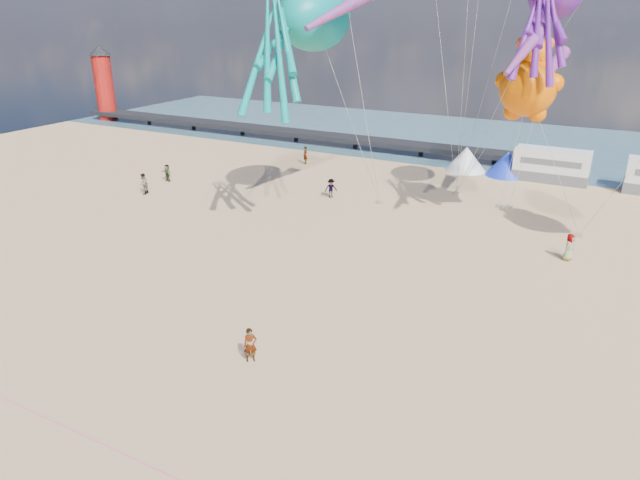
% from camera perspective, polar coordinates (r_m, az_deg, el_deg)
% --- Properties ---
extents(ground, '(120.00, 120.00, 0.00)m').
position_cam_1_polar(ground, '(24.63, -6.06, -15.48)').
color(ground, tan).
rests_on(ground, ground).
extents(water, '(120.00, 120.00, 0.00)m').
position_cam_1_polar(water, '(73.39, 18.83, 9.11)').
color(water, '#3C6173').
rests_on(water, ground).
extents(pier, '(60.00, 3.00, 0.50)m').
position_cam_1_polar(pier, '(73.06, -5.19, 10.91)').
color(pier, black).
rests_on(pier, ground).
extents(lighthouse, '(2.60, 2.60, 9.00)m').
position_cam_1_polar(lighthouse, '(90.77, -20.75, 14.04)').
color(lighthouse, '#A5140F').
rests_on(lighthouse, ground).
extents(motorhome_0, '(6.60, 2.50, 3.00)m').
position_cam_1_polar(motorhome_0, '(57.79, 22.14, 6.93)').
color(motorhome_0, silver).
rests_on(motorhome_0, ground).
extents(tent_white, '(4.00, 4.00, 2.40)m').
position_cam_1_polar(tent_white, '(59.14, 14.39, 7.88)').
color(tent_white, white).
rests_on(tent_white, ground).
extents(tent_blue, '(4.00, 4.00, 2.40)m').
position_cam_1_polar(tent_blue, '(58.37, 18.21, 7.29)').
color(tent_blue, '#1933CC').
rests_on(tent_blue, ground).
extents(rope_line, '(34.00, 0.03, 0.03)m').
position_cam_1_polar(rope_line, '(21.71, -13.99, -22.22)').
color(rope_line, '#F2338C').
rests_on(rope_line, ground).
extents(standing_person, '(0.72, 0.70, 1.66)m').
position_cam_1_polar(standing_person, '(26.48, -6.99, -10.38)').
color(standing_person, tan).
rests_on(standing_person, ground).
extents(beachgoer_0, '(0.64, 0.77, 1.80)m').
position_cam_1_polar(beachgoer_0, '(39.68, 23.65, -0.66)').
color(beachgoer_0, '#7F6659').
rests_on(beachgoer_0, ground).
extents(beachgoer_1, '(0.84, 1.04, 1.85)m').
position_cam_1_polar(beachgoer_1, '(52.05, -17.26, 5.38)').
color(beachgoer_1, '#7F6659').
rests_on(beachgoer_1, ground).
extents(beachgoer_2, '(1.03, 1.00, 1.67)m').
position_cam_1_polar(beachgoer_2, '(48.75, 1.10, 5.18)').
color(beachgoer_2, '#7F6659').
rests_on(beachgoer_2, ground).
extents(beachgoer_4, '(1.01, 0.66, 1.60)m').
position_cam_1_polar(beachgoer_4, '(55.57, -15.04, 6.51)').
color(beachgoer_4, '#7F6659').
rests_on(beachgoer_4, ground).
extents(beachgoer_5, '(1.65, 1.46, 1.81)m').
position_cam_1_polar(beachgoer_5, '(59.99, -1.48, 8.46)').
color(beachgoer_5, '#7F6659').
rests_on(beachgoer_5, ground).
extents(sandbag_a, '(0.50, 0.35, 0.22)m').
position_cam_1_polar(sandbag_a, '(47.67, 5.93, 3.76)').
color(sandbag_a, gray).
rests_on(sandbag_a, ground).
extents(sandbag_b, '(0.50, 0.35, 0.22)m').
position_cam_1_polar(sandbag_b, '(48.78, 17.49, 3.26)').
color(sandbag_b, gray).
rests_on(sandbag_b, ground).
extents(sandbag_c, '(0.50, 0.35, 0.22)m').
position_cam_1_polar(sandbag_c, '(44.39, 24.44, 0.43)').
color(sandbag_c, gray).
rests_on(sandbag_c, ground).
extents(sandbag_d, '(0.50, 0.35, 0.22)m').
position_cam_1_polar(sandbag_d, '(48.89, 18.39, 3.19)').
color(sandbag_d, gray).
rests_on(sandbag_d, ground).
extents(sandbag_e, '(0.50, 0.35, 0.22)m').
position_cam_1_polar(sandbag_e, '(51.34, 13.47, 4.60)').
color(sandbag_e, gray).
rests_on(sandbag_e, ground).
extents(kite_octopus_teal, '(7.63, 10.49, 11.02)m').
position_cam_1_polar(kite_octopus_teal, '(42.64, -0.55, 21.37)').
color(kite_octopus_teal, '#078983').
extents(kite_teddy_orange, '(5.39, 5.17, 6.55)m').
position_cam_1_polar(kite_teddy_orange, '(42.50, 20.09, 14.08)').
color(kite_teddy_orange, '#EE6200').
extents(windsock_left, '(3.63, 7.69, 7.77)m').
position_cam_1_polar(windsock_left, '(40.60, 2.79, 22.32)').
color(windsock_left, red).
extents(windsock_mid, '(2.26, 6.12, 6.04)m').
position_cam_1_polar(windsock_mid, '(45.00, 21.79, 15.25)').
color(windsock_mid, red).
extents(windsock_right, '(2.05, 5.15, 5.08)m').
position_cam_1_polar(windsock_right, '(38.41, 19.76, 17.39)').
color(windsock_right, red).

